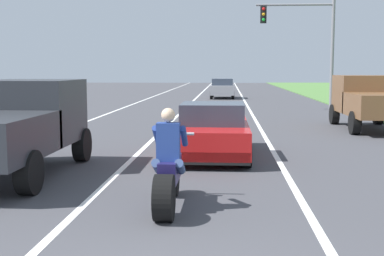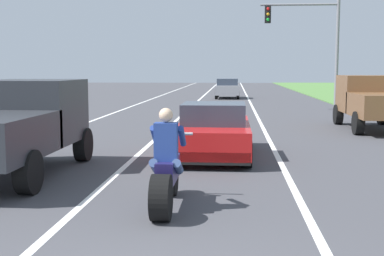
{
  "view_description": "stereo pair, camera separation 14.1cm",
  "coord_description": "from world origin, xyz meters",
  "px_view_note": "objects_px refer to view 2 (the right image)",
  "views": [
    {
      "loc": [
        0.52,
        -3.84,
        2.22
      ],
      "look_at": [
        -0.19,
        6.74,
        1.0
      ],
      "focal_mm": 47.99,
      "sensor_mm": 36.0,
      "label": 1
    },
    {
      "loc": [
        0.66,
        -3.83,
        2.22
      ],
      "look_at": [
        -0.19,
        6.74,
        1.0
      ],
      "focal_mm": 47.99,
      "sensor_mm": 36.0,
      "label": 2
    }
  ],
  "objects_px": {
    "sports_car_red": "(214,132)",
    "traffic_light_mast_near": "(314,36)",
    "pickup_truck_right_shoulder_brown": "(372,100)",
    "distant_car_far_ahead": "(227,88)",
    "pickup_truck_left_lane_dark_grey": "(18,123)",
    "motorcycle_with_rider": "(166,173)"
  },
  "relations": [
    {
      "from": "motorcycle_with_rider",
      "to": "traffic_light_mast_near",
      "type": "distance_m",
      "value": 20.99
    },
    {
      "from": "pickup_truck_left_lane_dark_grey",
      "to": "traffic_light_mast_near",
      "type": "bearing_deg",
      "value": 63.7
    },
    {
      "from": "pickup_truck_left_lane_dark_grey",
      "to": "pickup_truck_right_shoulder_brown",
      "type": "height_order",
      "value": "same"
    },
    {
      "from": "sports_car_red",
      "to": "distant_car_far_ahead",
      "type": "height_order",
      "value": "distant_car_far_ahead"
    },
    {
      "from": "sports_car_red",
      "to": "traffic_light_mast_near",
      "type": "xyz_separation_m",
      "value": [
        4.7,
        14.9,
        3.34
      ]
    },
    {
      "from": "pickup_truck_right_shoulder_brown",
      "to": "pickup_truck_left_lane_dark_grey",
      "type": "bearing_deg",
      "value": -136.9
    },
    {
      "from": "pickup_truck_left_lane_dark_grey",
      "to": "distant_car_far_ahead",
      "type": "distance_m",
      "value": 29.3
    },
    {
      "from": "distant_car_far_ahead",
      "to": "motorcycle_with_rider",
      "type": "bearing_deg",
      "value": -91.08
    },
    {
      "from": "pickup_truck_left_lane_dark_grey",
      "to": "traffic_light_mast_near",
      "type": "distance_m",
      "value": 19.84
    },
    {
      "from": "distant_car_far_ahead",
      "to": "pickup_truck_left_lane_dark_grey",
      "type": "bearing_deg",
      "value": -97.92
    },
    {
      "from": "motorcycle_with_rider",
      "to": "sports_car_red",
      "type": "height_order",
      "value": "motorcycle_with_rider"
    },
    {
      "from": "sports_car_red",
      "to": "motorcycle_with_rider",
      "type": "bearing_deg",
      "value": -96.17
    },
    {
      "from": "sports_car_red",
      "to": "traffic_light_mast_near",
      "type": "relative_size",
      "value": 0.72
    },
    {
      "from": "pickup_truck_right_shoulder_brown",
      "to": "traffic_light_mast_near",
      "type": "height_order",
      "value": "traffic_light_mast_near"
    },
    {
      "from": "sports_car_red",
      "to": "pickup_truck_left_lane_dark_grey",
      "type": "relative_size",
      "value": 0.9
    },
    {
      "from": "pickup_truck_left_lane_dark_grey",
      "to": "traffic_light_mast_near",
      "type": "xyz_separation_m",
      "value": [
        8.7,
        17.6,
        2.86
      ]
    },
    {
      "from": "traffic_light_mast_near",
      "to": "distant_car_far_ahead",
      "type": "relative_size",
      "value": 1.5
    },
    {
      "from": "pickup_truck_right_shoulder_brown",
      "to": "distant_car_far_ahead",
      "type": "bearing_deg",
      "value": 105.47
    },
    {
      "from": "sports_car_red",
      "to": "pickup_truck_right_shoulder_brown",
      "type": "bearing_deg",
      "value": 48.31
    },
    {
      "from": "motorcycle_with_rider",
      "to": "sports_car_red",
      "type": "relative_size",
      "value": 0.51
    },
    {
      "from": "sports_car_red",
      "to": "pickup_truck_right_shoulder_brown",
      "type": "height_order",
      "value": "pickup_truck_right_shoulder_brown"
    },
    {
      "from": "motorcycle_with_rider",
      "to": "pickup_truck_right_shoulder_brown",
      "type": "bearing_deg",
      "value": 61.7
    }
  ]
}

